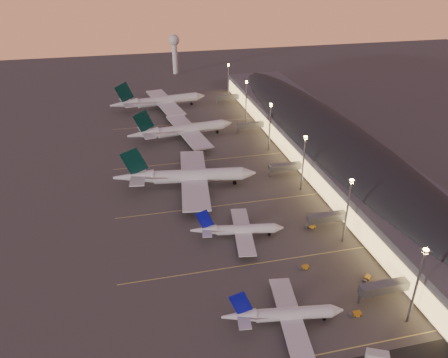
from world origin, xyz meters
TOP-DOWN VIEW (x-y plane):
  - ground at (0.00, 0.00)m, footprint 700.00×700.00m
  - airliner_narrow_south at (0.90, -32.26)m, footprint 35.21×31.72m
  - airliner_narrow_north at (-0.79, 11.65)m, footprint 34.68×31.29m
  - airliner_wide_near at (-13.16, 54.77)m, footprint 63.54×58.37m
  - airliner_wide_mid at (-6.41, 111.78)m, footprint 61.14×56.26m
  - airliner_wide_far at (-13.49, 166.87)m, footprint 64.86×59.75m
  - terminal_building at (61.84, 72.47)m, footprint 56.35×255.00m
  - light_masts at (36.00, 65.00)m, footprint 2.20×217.20m
  - radar_tower at (10.00, 260.00)m, footprint 9.00×9.00m
  - lane_markings at (0.00, 40.00)m, footprint 90.00×180.36m
  - baggage_tug_a at (22.54, -34.46)m, footprint 3.81×1.74m
  - baggage_tug_b at (33.90, -21.08)m, footprint 3.73×3.42m
  - baggage_tug_c at (28.21, 11.10)m, footprint 3.98×2.16m
  - catering_truck_a at (20.15, -50.78)m, footprint 6.54×4.70m
  - baggage_tug_d at (16.25, -11.20)m, footprint 3.74×1.99m

SIDE VIEW (x-z plane):
  - ground at x=0.00m, z-range 0.00..0.00m
  - lane_markings at x=0.00m, z-range 0.01..0.01m
  - baggage_tug_d at x=16.25m, z-range -0.05..1.02m
  - baggage_tug_b at x=33.90m, z-range -0.05..1.05m
  - baggage_tug_c at x=28.21m, z-range -0.05..1.08m
  - baggage_tug_a at x=22.54m, z-range -0.05..1.08m
  - catering_truck_a at x=20.15m, z-range -0.11..3.33m
  - airliner_narrow_north at x=-0.79m, z-range -2.99..9.40m
  - airliner_narrow_south at x=0.90m, z-range -3.04..9.54m
  - airliner_wide_mid at x=-6.41m, z-range -4.75..14.83m
  - airliner_wide_near at x=-13.16m, z-range -4.93..15.40m
  - airliner_wide_far at x=-13.49m, z-range -5.04..15.74m
  - terminal_building at x=61.84m, z-range 0.05..17.51m
  - light_masts at x=36.00m, z-range 4.60..30.50m
  - radar_tower at x=10.00m, z-range 5.62..38.12m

